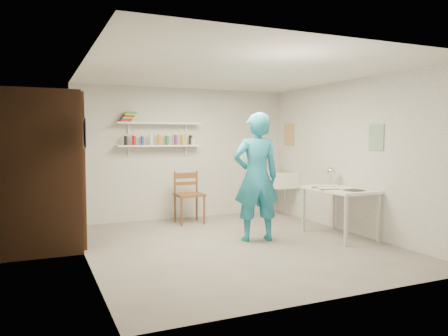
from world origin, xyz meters
name	(u,v)px	position (x,y,z in m)	size (l,w,h in m)	color
floor	(235,245)	(0.00, 0.00, -0.01)	(4.00, 4.50, 0.02)	slate
ceiling	(236,71)	(0.00, 0.00, 2.41)	(4.00, 4.50, 0.02)	silver
wall_back	(184,154)	(0.00, 2.26, 1.20)	(4.00, 0.02, 2.40)	silver
wall_front	(341,170)	(0.00, -2.26, 1.20)	(4.00, 0.02, 2.40)	silver
wall_left	(84,162)	(-2.01, 0.00, 1.20)	(0.02, 4.50, 2.40)	silver
wall_right	(351,157)	(2.01, 0.00, 1.20)	(0.02, 4.50, 2.40)	silver
doorway_recess	(78,172)	(-1.99, 1.05, 1.00)	(0.02, 0.90, 2.00)	black
corridor_box	(23,171)	(-2.70, 1.05, 1.05)	(1.40, 1.50, 2.10)	brown
door_lintel	(78,98)	(-1.97, 1.05, 2.05)	(0.06, 1.05, 0.10)	brown
door_jamb_near	(83,175)	(-1.97, 0.55, 1.00)	(0.06, 0.10, 2.00)	brown
door_jamb_far	(76,170)	(-1.97, 1.55, 1.00)	(0.06, 0.10, 2.00)	brown
shelf_lower	(159,146)	(-0.50, 2.13, 1.35)	(1.50, 0.22, 0.03)	white
shelf_upper	(159,123)	(-0.50, 2.13, 1.75)	(1.50, 0.22, 0.03)	white
ledge_shelf	(251,157)	(1.35, 2.17, 1.12)	(0.70, 0.14, 0.03)	white
poster_left	(85,133)	(-1.99, 0.05, 1.55)	(0.01, 0.28, 0.36)	#334C7F
poster_right_a	(289,135)	(1.99, 1.80, 1.55)	(0.01, 0.34, 0.42)	#995933
poster_right_b	(376,137)	(1.99, -0.55, 1.50)	(0.01, 0.30, 0.38)	#3F724C
belfast_sink	(281,179)	(1.75, 1.70, 0.70)	(0.48, 0.60, 0.30)	white
man	(256,177)	(0.38, 0.10, 0.93)	(0.68, 0.44, 1.85)	teal
wall_clock	(247,155)	(0.34, 0.32, 1.24)	(0.33, 0.33, 0.04)	beige
wooden_chair	(189,195)	(-0.09, 1.70, 0.50)	(0.47, 0.45, 1.00)	brown
work_table	(339,213)	(1.64, -0.19, 0.37)	(0.66, 1.10, 0.74)	white
desk_lamp	(331,171)	(1.82, 0.25, 0.96)	(0.14, 0.14, 0.14)	silver
spray_cans	(159,140)	(-0.50, 2.13, 1.45)	(1.31, 0.06, 0.17)	black
book_stack	(128,117)	(-1.05, 2.13, 1.85)	(0.28, 0.14, 0.17)	red
ledge_pots	(251,154)	(1.35, 2.17, 1.18)	(0.48, 0.07, 0.09)	silver
papers	(340,188)	(1.64, -0.19, 0.75)	(0.30, 0.22, 0.02)	silver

